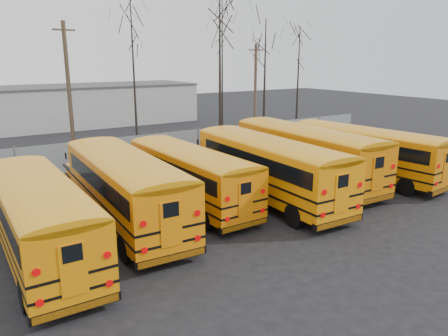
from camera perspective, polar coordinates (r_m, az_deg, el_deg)
ground at (r=19.84m, az=4.03°, el=-6.40°), size 120.00×120.00×0.00m
fence at (r=29.63m, az=-10.07°, el=2.43°), size 40.00×0.04×2.00m
distant_building at (r=48.84m, az=-17.36°, el=7.84°), size 22.00×8.00×4.00m
bus_a at (r=16.67m, az=-23.12°, el=-5.32°), size 2.49×10.63×2.97m
bus_b at (r=18.96m, az=-13.07°, el=-1.87°), size 3.05×11.34×3.15m
bus_c at (r=20.96m, az=-4.69°, el=-0.44°), size 2.57×10.30×2.87m
bus_d at (r=21.72m, az=5.55°, el=0.61°), size 3.05×11.56×3.21m
bus_e at (r=24.94m, az=10.34°, el=2.35°), size 3.12×11.84×3.29m
bus_f at (r=26.78m, az=17.66°, el=2.45°), size 3.64×11.17×3.07m
utility_pole_left at (r=33.69m, az=-19.62°, el=9.87°), size 1.66×0.54×9.44m
utility_pole_right at (r=39.44m, az=4.11°, el=10.18°), size 1.44×0.25×8.10m
tree_2 at (r=32.88m, az=-11.67°, el=11.47°), size 0.26×0.26×11.04m
tree_3 at (r=33.89m, az=-0.54°, el=13.12°), size 0.26×0.26×12.55m
tree_4 at (r=37.16m, az=-0.24°, el=13.04°), size 0.26×0.26×12.30m
tree_5 at (r=40.28m, az=5.33°, el=11.63°), size 0.26×0.26×10.26m
tree_6 at (r=42.66m, az=9.63°, el=11.28°), size 0.26×0.26×9.72m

